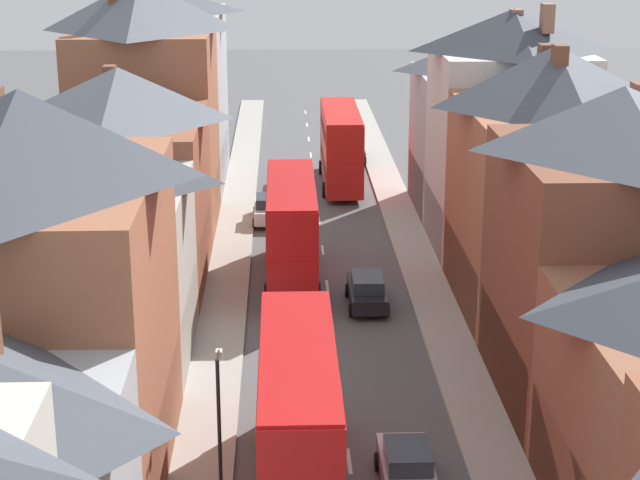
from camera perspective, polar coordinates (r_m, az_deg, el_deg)
The scene contains 13 objects.
pavement_left at distance 56.46m, azimuth -4.88°, elevation -1.77°, with size 2.20×104.00×0.14m, color #A8A399.
pavement_right at distance 56.86m, azimuth 5.44°, elevation -1.65°, with size 2.20×104.00×0.14m, color #A8A399.
centre_line_dashes at distance 54.57m, azimuth 0.38°, elevation -2.47°, with size 0.14×97.80×0.01m.
terrace_row_left at distance 44.39m, azimuth -12.32°, elevation 0.73°, with size 8.00×77.09×14.74m.
terrace_row_right at distance 40.87m, azimuth 15.72°, elevation -1.50°, with size 8.00×67.53×13.72m.
double_decker_bus_lead at distance 34.72m, azimuth -1.18°, elevation -9.56°, with size 2.74×10.80×5.30m.
double_decker_bus_mid_street at distance 54.26m, azimuth -1.55°, elevation 0.54°, with size 2.74×10.80×5.30m.
double_decker_bus_far_approaching at distance 73.52m, azimuth 1.11°, elevation 5.04°, with size 2.74×10.80×5.30m.
car_near_blue at distance 36.27m, azimuth 4.66°, elevation -11.96°, with size 1.90×3.99×1.60m.
car_near_silver at distance 65.34m, azimuth -2.77°, elevation 1.67°, with size 1.90×4.10×1.69m.
car_parked_left_a at distance 81.24m, azimuth 1.74°, elevation 4.82°, with size 1.90×4.53×1.70m.
car_parked_right_a at distance 51.64m, azimuth 2.52°, elevation -2.71°, with size 1.90×4.43×1.61m.
street_lamp at distance 33.60m, azimuth -5.38°, elevation -9.80°, with size 0.20×1.12×5.50m.
Camera 1 is at (-2.22, -15.27, 18.57)m, focal length 60.00 mm.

